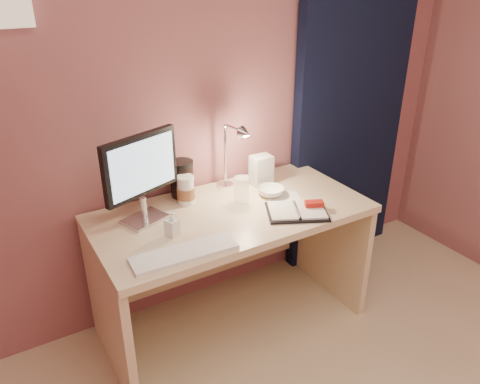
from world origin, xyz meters
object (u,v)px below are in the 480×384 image
lotion_bottle (172,224)px  monitor (140,171)px  dark_jar (182,180)px  clear_cup (241,190)px  product_box (261,170)px  desk_lamp (230,152)px  bowl (271,192)px  planner (298,210)px  coffee_cup (186,191)px  keyboard (184,253)px  desk (225,242)px

lotion_bottle → monitor: bearing=107.5°
monitor → dark_jar: (0.28, 0.16, -0.17)m
clear_cup → dark_jar: (-0.23, 0.23, 0.02)m
product_box → desk_lamp: size_ratio=0.44×
bowl → planner: bearing=-87.9°
desk_lamp → lotion_bottle: bearing=-163.7°
monitor → lotion_bottle: size_ratio=3.64×
product_box → coffee_cup: bearing=-179.5°
dark_jar → desk_lamp: bearing=-25.6°
keyboard → bowl: (0.65, 0.29, 0.01)m
monitor → bowl: 0.73m
desk → monitor: bearing=172.8°
planner → product_box: bearing=112.3°
desk → planner: planner is taller
bowl → desk_lamp: bearing=143.0°
keyboard → clear_cup: bearing=36.0°
dark_jar → clear_cup: bearing=-45.4°
monitor → product_box: 0.74m
monitor → clear_cup: monitor is taller
lotion_bottle → clear_cup: bearing=15.8°
desk → keyboard: keyboard is taller
desk → desk_lamp: desk_lamp is taller
monitor → clear_cup: 0.55m
bowl → desk_lamp: size_ratio=0.37×
lotion_bottle → desk_lamp: size_ratio=0.31×
lotion_bottle → desk_lamp: (0.45, 0.25, 0.18)m
coffee_cup → desk_lamp: desk_lamp is taller
keyboard → desk_lamp: 0.68m
coffee_cup → lotion_bottle: bearing=-125.7°
clear_cup → desk_lamp: 0.21m
monitor → bowl: (0.69, -0.08, -0.24)m
coffee_cup → keyboard: bearing=-115.7°
lotion_bottle → desk: bearing=22.5°
monitor → dark_jar: bearing=10.0°
monitor → desk_lamp: (0.51, 0.05, -0.02)m
monitor → product_box: (0.72, 0.07, -0.18)m
keyboard → clear_cup: (0.47, 0.30, 0.06)m
monitor → keyboard: bearing=-104.2°
keyboard → product_box: bearing=36.1°
planner → desk: bearing=162.6°
monitor → lotion_bottle: bearing=-92.8°
planner → dark_jar: size_ratio=2.07×
planner → coffee_cup: bearing=165.1°
monitor → product_box: size_ratio=2.58×
bowl → dark_jar: (-0.41, 0.24, 0.07)m
coffee_cup → lotion_bottle: coffee_cup is taller
bowl → product_box: product_box is taller
desk → clear_cup: 0.31m
dark_jar → product_box: (0.44, -0.09, -0.00)m
keyboard → desk_lamp: (0.47, 0.43, 0.23)m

